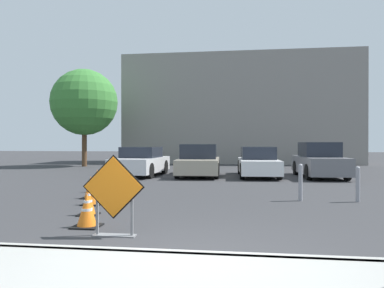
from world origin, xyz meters
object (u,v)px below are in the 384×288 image
at_px(road_closed_sign, 114,193).
at_px(parked_car_second, 199,161).
at_px(bollard_second, 358,183).
at_px(traffic_cone_nearest, 87,210).
at_px(parked_car_third, 258,163).
at_px(traffic_cone_fifth, 97,181).
at_px(parked_car_nearest, 141,162).
at_px(bollard_nearest, 300,181).
at_px(traffic_cone_fourth, 91,188).
at_px(traffic_cone_second, 88,202).
at_px(traffic_cone_third, 92,193).
at_px(parked_car_fourth, 319,161).

bearing_deg(road_closed_sign, parked_car_second, 89.49).
height_order(parked_car_second, bollard_second, parked_car_second).
bearing_deg(traffic_cone_nearest, parked_car_third, 71.74).
relative_size(traffic_cone_nearest, parked_car_third, 0.15).
height_order(traffic_cone_fifth, parked_car_third, parked_car_third).
xyz_separation_m(parked_car_nearest, bollard_nearest, (6.36, -6.85, -0.11)).
bearing_deg(road_closed_sign, traffic_cone_nearest, 140.21).
bearing_deg(traffic_cone_nearest, traffic_cone_fourth, 111.90).
distance_m(traffic_cone_fifth, parked_car_second, 6.61).
bearing_deg(traffic_cone_fourth, traffic_cone_nearest, -68.10).
bearing_deg(traffic_cone_fifth, road_closed_sign, -65.38).
bearing_deg(road_closed_sign, bollard_second, 40.15).
bearing_deg(traffic_cone_nearest, parked_car_second, 85.55).
bearing_deg(road_closed_sign, traffic_cone_fourth, 117.64).
xyz_separation_m(parked_car_second, bollard_nearest, (3.61, -7.05, -0.15)).
height_order(traffic_cone_nearest, parked_car_third, parked_car_third).
xyz_separation_m(traffic_cone_nearest, traffic_cone_second, (-0.44, 1.09, -0.02)).
distance_m(parked_car_third, bollard_second, 7.51).
xyz_separation_m(traffic_cone_second, parked_car_nearest, (-1.47, 9.52, 0.35)).
xyz_separation_m(traffic_cone_third, parked_car_second, (1.74, 8.41, 0.39)).
xyz_separation_m(traffic_cone_second, bollard_nearest, (4.89, 2.67, 0.24)).
relative_size(traffic_cone_nearest, traffic_cone_fifth, 0.89).
height_order(traffic_cone_second, traffic_cone_fifth, traffic_cone_fifth).
bearing_deg(bollard_nearest, traffic_cone_fourth, -176.79).
distance_m(traffic_cone_fourth, parked_car_third, 8.97).
bearing_deg(traffic_cone_third, traffic_cone_nearest, -69.43).
height_order(traffic_cone_nearest, traffic_cone_second, traffic_cone_nearest).
height_order(parked_car_nearest, bollard_nearest, parked_car_nearest).
bearing_deg(bollard_nearest, parked_car_fourth, 75.17).
bearing_deg(bollard_second, parked_car_third, 108.15).
xyz_separation_m(traffic_cone_fifth, parked_car_nearest, (-0.20, 5.89, 0.29)).
bearing_deg(traffic_cone_nearest, bollard_second, 32.38).
relative_size(traffic_cone_nearest, traffic_cone_third, 1.07).
relative_size(traffic_cone_third, parked_car_third, 0.14).
height_order(traffic_cone_second, bollard_nearest, bollard_nearest).
height_order(bollard_nearest, bollard_second, bollard_nearest).
height_order(parked_car_third, parked_car_fourth, parked_car_fourth).
bearing_deg(traffic_cone_fourth, traffic_cone_third, -65.08).
distance_m(traffic_cone_second, bollard_nearest, 5.58).
relative_size(bollard_nearest, bollard_second, 1.06).
height_order(traffic_cone_third, parked_car_third, parked_car_third).
xyz_separation_m(traffic_cone_fourth, parked_car_second, (2.22, 7.38, 0.38)).
bearing_deg(traffic_cone_nearest, parked_car_fourth, 59.83).
bearing_deg(traffic_cone_third, traffic_cone_second, -70.68).
relative_size(traffic_cone_nearest, bollard_second, 0.68).
distance_m(traffic_cone_second, parked_car_third, 10.61).
relative_size(traffic_cone_fifth, bollard_nearest, 0.72).
xyz_separation_m(road_closed_sign, bollard_second, (5.19, 4.38, -0.23)).
height_order(traffic_cone_third, parked_car_nearest, parked_car_nearest).
relative_size(traffic_cone_fourth, traffic_cone_fifth, 0.86).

